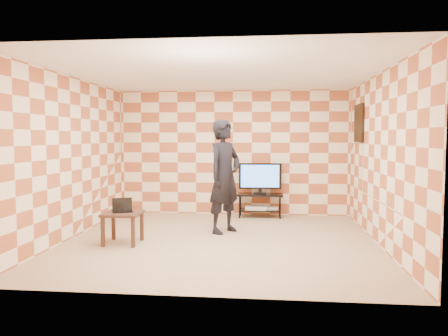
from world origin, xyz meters
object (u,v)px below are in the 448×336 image
Objects in this scene: side_table at (123,218)px; person at (225,176)px; tv at (260,177)px; tv_stand at (260,200)px.

side_table is 1.91m from person.
person is (-0.59, -1.52, 0.14)m from tv.
tv is 1.63m from person.
tv is at bearing 13.92° from person.
person is at bearing -111.35° from tv.
tv_stand is 1.75m from person.
tv reaches higher than tv_stand.
tv_stand is at bearing 13.96° from person.
side_table is (-2.12, -2.50, 0.05)m from tv_stand.
tv_stand is at bearing 87.19° from tv.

